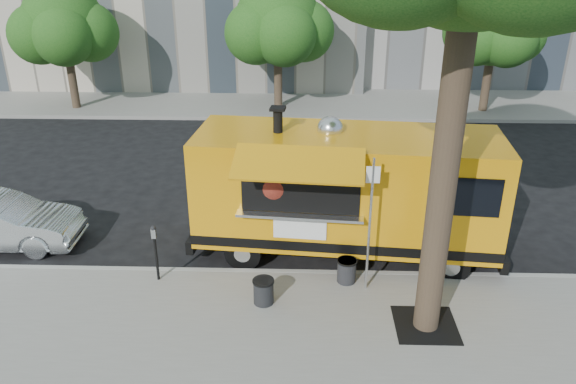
% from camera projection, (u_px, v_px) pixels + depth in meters
% --- Properties ---
extents(ground, '(120.00, 120.00, 0.00)m').
position_uv_depth(ground, '(295.00, 256.00, 13.64)').
color(ground, black).
rests_on(ground, ground).
extents(sidewalk, '(60.00, 6.00, 0.15)m').
position_uv_depth(sidewalk, '(291.00, 368.00, 9.96)').
color(sidewalk, gray).
rests_on(sidewalk, ground).
extents(curb, '(60.00, 0.14, 0.16)m').
position_uv_depth(curb, '(294.00, 274.00, 12.76)').
color(curb, '#999993').
rests_on(curb, ground).
extents(far_sidewalk, '(60.00, 5.00, 0.15)m').
position_uv_depth(far_sidewalk, '(301.00, 103.00, 25.89)').
color(far_sidewalk, gray).
rests_on(far_sidewalk, ground).
extents(tree_well, '(1.20, 1.20, 0.02)m').
position_uv_depth(tree_well, '(425.00, 325.00, 10.95)').
color(tree_well, black).
rests_on(tree_well, sidewalk).
extents(far_tree_a, '(3.42, 3.42, 5.36)m').
position_uv_depth(far_tree_a, '(63.00, 23.00, 23.55)').
color(far_tree_a, '#33261C').
rests_on(far_tree_a, far_sidewalk).
extents(far_tree_b, '(3.60, 3.60, 5.50)m').
position_uv_depth(far_tree_b, '(278.00, 22.00, 23.64)').
color(far_tree_b, '#33261C').
rests_on(far_tree_b, far_sidewalk).
extents(far_tree_c, '(3.24, 3.24, 5.21)m').
position_uv_depth(far_tree_c, '(495.00, 26.00, 23.16)').
color(far_tree_c, '#33261C').
rests_on(far_tree_c, far_sidewalk).
extents(sign_post, '(0.28, 0.06, 3.00)m').
position_uv_depth(sign_post, '(370.00, 218.00, 11.42)').
color(sign_post, silver).
rests_on(sign_post, sidewalk).
extents(parking_meter, '(0.11, 0.11, 1.33)m').
position_uv_depth(parking_meter, '(155.00, 246.00, 12.09)').
color(parking_meter, black).
rests_on(parking_meter, sidewalk).
extents(food_truck, '(7.42, 3.68, 3.59)m').
position_uv_depth(food_truck, '(344.00, 190.00, 13.06)').
color(food_truck, orange).
rests_on(food_truck, ground).
extents(trash_bin_left, '(0.45, 0.45, 0.54)m').
position_uv_depth(trash_bin_left, '(264.00, 291.00, 11.52)').
color(trash_bin_left, black).
rests_on(trash_bin_left, sidewalk).
extents(trash_bin_right, '(0.44, 0.44, 0.53)m').
position_uv_depth(trash_bin_right, '(347.00, 270.00, 12.24)').
color(trash_bin_right, black).
rests_on(trash_bin_right, sidewalk).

